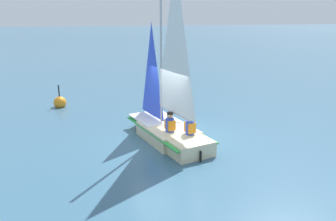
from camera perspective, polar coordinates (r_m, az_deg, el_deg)
The scene contains 5 objects.
ground_plane at distance 11.78m, azimuth 0.00°, elevation -5.11°, with size 260.00×260.00×0.00m, color #38607A.
sailboat_main at distance 11.49m, azimuth 0.07°, elevation -1.38°, with size 2.43×4.21×6.02m.
sailor_helm at distance 11.13m, azimuth 0.35°, elevation -2.96°, with size 0.36×0.39×1.16m.
sailor_crew at distance 10.90m, azimuth 3.84°, elevation -3.47°, with size 0.36×0.39×1.16m.
buoy_marker at distance 16.76m, azimuth -18.30°, elevation 1.35°, with size 0.60×0.60×1.17m.
Camera 1 is at (-2.77, -10.62, 4.30)m, focal length 35.00 mm.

